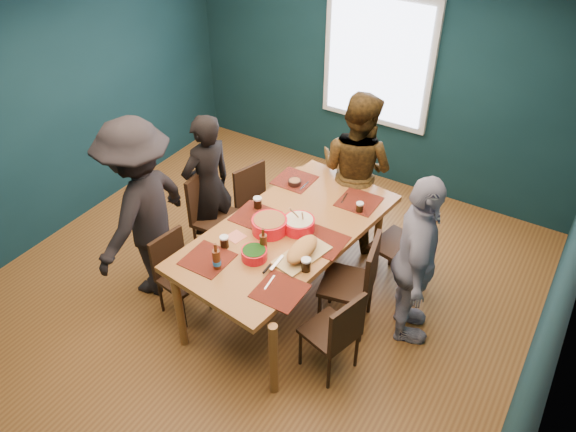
# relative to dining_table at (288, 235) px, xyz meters

# --- Properties ---
(room) EXTENTS (5.01, 5.01, 2.71)m
(room) POSITION_rel_dining_table_xyz_m (-0.29, 0.24, 0.61)
(room) COLOR brown
(room) RESTS_ON ground
(dining_table) EXTENTS (1.37, 2.33, 0.84)m
(dining_table) POSITION_rel_dining_table_xyz_m (0.00, 0.00, 0.00)
(dining_table) COLOR #A46231
(dining_table) RESTS_ON floor
(chair_left_far) EXTENTS (0.51, 0.51, 0.90)m
(chair_left_far) POSITION_rel_dining_table_xyz_m (-0.76, 0.58, -0.24)
(chair_left_far) COLOR black
(chair_left_far) RESTS_ON floor
(chair_left_mid) EXTENTS (0.49, 0.49, 1.00)m
(chair_left_mid) POSITION_rel_dining_table_xyz_m (-1.02, 0.13, -0.18)
(chair_left_mid) COLOR black
(chair_left_mid) RESTS_ON floor
(chair_left_near) EXTENTS (0.43, 0.43, 0.84)m
(chair_left_near) POSITION_rel_dining_table_xyz_m (-0.81, -0.67, -0.27)
(chair_left_near) COLOR black
(chair_left_near) RESTS_ON floor
(chair_right_far) EXTENTS (0.53, 0.53, 1.00)m
(chair_right_far) POSITION_rel_dining_table_xyz_m (0.92, 0.70, -0.18)
(chair_right_far) COLOR black
(chair_right_far) RESTS_ON floor
(chair_right_mid) EXTENTS (0.54, 0.54, 1.00)m
(chair_right_mid) POSITION_rel_dining_table_xyz_m (0.73, -0.00, -0.18)
(chair_right_mid) COLOR black
(chair_right_mid) RESTS_ON floor
(chair_right_near) EXTENTS (0.49, 0.49, 0.88)m
(chair_right_near) POSITION_rel_dining_table_xyz_m (0.82, -0.57, -0.25)
(chair_right_near) COLOR black
(chair_right_near) RESTS_ON floor
(person_far_left) EXTENTS (0.52, 0.66, 1.60)m
(person_far_left) POSITION_rel_dining_table_xyz_m (-1.09, 0.21, 0.04)
(person_far_left) COLOR black
(person_far_left) RESTS_ON floor
(person_back) EXTENTS (0.92, 0.75, 1.74)m
(person_back) POSITION_rel_dining_table_xyz_m (0.10, 1.18, 0.11)
(person_back) COLOR black
(person_back) RESTS_ON floor
(person_right) EXTENTS (0.75, 1.06, 1.67)m
(person_right) POSITION_rel_dining_table_xyz_m (1.16, 0.17, 0.08)
(person_right) COLOR white
(person_right) RESTS_ON floor
(person_near_left) EXTENTS (0.82, 1.26, 1.84)m
(person_near_left) POSITION_rel_dining_table_xyz_m (-1.24, -0.56, 0.16)
(person_near_left) COLOR black
(person_near_left) RESTS_ON floor
(bowl_salad) EXTENTS (0.32, 0.32, 0.13)m
(bowl_salad) POSITION_rel_dining_table_xyz_m (-0.13, -0.12, 0.15)
(bowl_salad) COLOR red
(bowl_salad) RESTS_ON dining_table
(bowl_dumpling) EXTENTS (0.29, 0.29, 0.27)m
(bowl_dumpling) POSITION_rel_dining_table_xyz_m (0.09, 0.04, 0.14)
(bowl_dumpling) COLOR red
(bowl_dumpling) RESTS_ON dining_table
(bowl_herbs) EXTENTS (0.22, 0.22, 0.10)m
(bowl_herbs) POSITION_rel_dining_table_xyz_m (-0.03, -0.50, 0.13)
(bowl_herbs) COLOR red
(bowl_herbs) RESTS_ON dining_table
(cutting_board) EXTENTS (0.36, 0.66, 0.14)m
(cutting_board) POSITION_rel_dining_table_xyz_m (0.30, -0.27, 0.14)
(cutting_board) COLOR tan
(cutting_board) RESTS_ON dining_table
(small_bowl) EXTENTS (0.13, 0.13, 0.06)m
(small_bowl) POSITION_rel_dining_table_xyz_m (-0.32, 0.65, 0.11)
(small_bowl) COLOR black
(small_bowl) RESTS_ON dining_table
(beer_bottle_a) EXTENTS (0.07, 0.07, 0.26)m
(beer_bottle_a) POSITION_rel_dining_table_xyz_m (-0.23, -0.76, 0.17)
(beer_bottle_a) COLOR #49200D
(beer_bottle_a) RESTS_ON dining_table
(beer_bottle_b) EXTENTS (0.06, 0.06, 0.25)m
(beer_bottle_b) POSITION_rel_dining_table_xyz_m (-0.01, -0.39, 0.18)
(beer_bottle_b) COLOR #49200D
(beer_bottle_b) RESTS_ON dining_table
(cola_glass_a) EXTENTS (0.08, 0.08, 0.11)m
(cola_glass_a) POSITION_rel_dining_table_xyz_m (-0.34, -0.51, 0.14)
(cola_glass_a) COLOR black
(cola_glass_a) RESTS_ON dining_table
(cola_glass_b) EXTENTS (0.08, 0.08, 0.12)m
(cola_glass_b) POSITION_rel_dining_table_xyz_m (0.42, -0.40, 0.14)
(cola_glass_b) COLOR black
(cola_glass_b) RESTS_ON dining_table
(cola_glass_c) EXTENTS (0.07, 0.07, 0.10)m
(cola_glass_c) POSITION_rel_dining_table_xyz_m (0.44, 0.58, 0.13)
(cola_glass_c) COLOR black
(cola_glass_c) RESTS_ON dining_table
(cola_glass_d) EXTENTS (0.08, 0.08, 0.11)m
(cola_glass_d) POSITION_rel_dining_table_xyz_m (-0.42, 0.13, 0.14)
(cola_glass_d) COLOR black
(cola_glass_d) RESTS_ON dining_table
(napkin_a) EXTENTS (0.18, 0.18, 0.00)m
(napkin_a) POSITION_rel_dining_table_xyz_m (0.35, 0.09, 0.08)
(napkin_a) COLOR #E67A61
(napkin_a) RESTS_ON dining_table
(napkin_b) EXTENTS (0.17, 0.17, 0.00)m
(napkin_b) POSITION_rel_dining_table_xyz_m (-0.34, -0.34, 0.08)
(napkin_b) COLOR #E67A61
(napkin_b) RESTS_ON dining_table
(napkin_c) EXTENTS (0.20, 0.20, 0.00)m
(napkin_c) POSITION_rel_dining_table_xyz_m (0.37, -0.69, 0.08)
(napkin_c) COLOR #E67A61
(napkin_c) RESTS_ON dining_table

